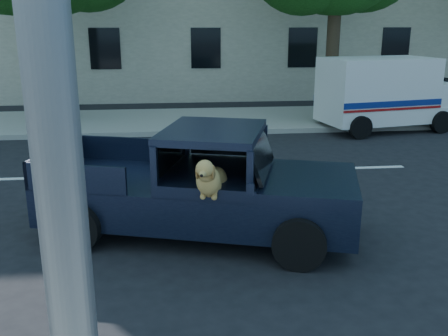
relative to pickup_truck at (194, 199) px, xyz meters
name	(u,v)px	position (x,y,z in m)	size (l,w,h in m)	color
ground	(207,236)	(0.19, -0.17, -0.57)	(120.00, 120.00, 0.00)	black
far_sidewalk	(186,121)	(0.19, 9.03, -0.50)	(60.00, 4.00, 0.15)	gray
lane_stripes	(284,170)	(2.19, 3.23, -0.57)	(21.60, 0.14, 0.01)	silver
pickup_truck	(194,199)	(0.00, 0.00, 0.00)	(5.07, 3.15, 1.70)	black
mail_truck	(384,99)	(6.18, 7.26, 0.39)	(4.28, 2.67, 2.20)	silver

